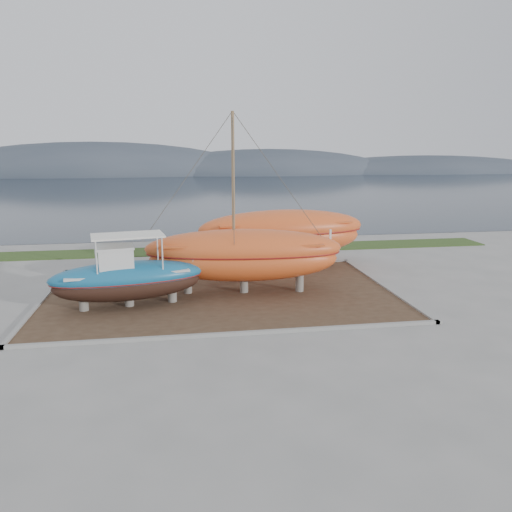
{
  "coord_description": "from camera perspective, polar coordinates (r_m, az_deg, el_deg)",
  "views": [
    {
      "loc": [
        -2.18,
        -21.61,
        7.73
      ],
      "look_at": [
        1.91,
        4.0,
        2.01
      ],
      "focal_mm": 35.0,
      "sensor_mm": 36.0,
      "label": 1
    }
  ],
  "objects": [
    {
      "name": "sea",
      "position": [
        91.96,
        -7.73,
        7.5
      ],
      "size": [
        260.0,
        100.0,
        0.04
      ],
      "primitive_type": null,
      "color": "black",
      "rests_on": "ground"
    },
    {
      "name": "blue_caique",
      "position": [
        24.92,
        -14.46,
        -1.66
      ],
      "size": [
        7.63,
        3.54,
        3.54
      ],
      "primitive_type": null,
      "rotation": [
        0.0,
        0.0,
        0.18
      ],
      "color": "#176391",
      "rests_on": "dirt_patch"
    },
    {
      "name": "orange_sailboat",
      "position": [
        25.96,
        -1.43,
        5.86
      ],
      "size": [
        10.66,
        4.08,
        9.39
      ],
      "primitive_type": null,
      "rotation": [
        0.0,
        0.0,
        -0.1
      ],
      "color": "#D95421",
      "rests_on": "dirt_patch"
    },
    {
      "name": "mountain_ridge",
      "position": [
        146.83,
        -8.3,
        9.29
      ],
      "size": [
        200.0,
        36.0,
        20.0
      ],
      "primitive_type": null,
      "color": "#333D49",
      "rests_on": "ground"
    },
    {
      "name": "grass_strip",
      "position": [
        37.96,
        -5.58,
        0.69
      ],
      "size": [
        44.0,
        3.0,
        0.08
      ],
      "primitive_type": "cube",
      "color": "#284219",
      "rests_on": "ground"
    },
    {
      "name": "curb_frame",
      "position": [
        26.81,
        -4.04,
        -4.18
      ],
      "size": [
        18.6,
        12.6,
        0.15
      ],
      "primitive_type": null,
      "color": "gray",
      "rests_on": "ground"
    },
    {
      "name": "ground",
      "position": [
        23.05,
        -3.14,
        -7.17
      ],
      "size": [
        140.0,
        140.0,
        0.0
      ],
      "primitive_type": "plane",
      "color": "gray",
      "rests_on": "ground"
    },
    {
      "name": "dirt_patch",
      "position": [
        26.83,
        -4.03,
        -4.27
      ],
      "size": [
        18.0,
        12.0,
        0.06
      ],
      "primitive_type": "cube",
      "color": "#422D1E",
      "rests_on": "ground"
    },
    {
      "name": "orange_bare_hull",
      "position": [
        32.32,
        3.05,
        1.95
      ],
      "size": [
        11.2,
        4.25,
        3.59
      ],
      "primitive_type": null,
      "rotation": [
        0.0,
        0.0,
        0.09
      ],
      "color": "#D95421",
      "rests_on": "dirt_patch"
    },
    {
      "name": "white_dinghy",
      "position": [
        28.94,
        -17.46,
        -2.33
      ],
      "size": [
        4.1,
        2.37,
        1.16
      ],
      "primitive_type": null,
      "rotation": [
        0.0,
        0.0,
        0.25
      ],
      "color": "silver",
      "rests_on": "dirt_patch"
    }
  ]
}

